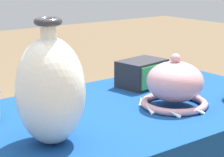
# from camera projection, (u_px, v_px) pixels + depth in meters

# --- Properties ---
(display_table) EXTENTS (1.20, 0.63, 0.79)m
(display_table) POSITION_uv_depth(u_px,v_px,m) (118.00, 138.00, 1.35)
(display_table) COLOR olive
(display_table) RESTS_ON ground_plane
(vase_tall_bulbous) EXTENTS (0.17, 0.17, 0.31)m
(vase_tall_bulbous) POSITION_uv_depth(u_px,v_px,m) (50.00, 90.00, 1.05)
(vase_tall_bulbous) COLOR white
(vase_tall_bulbous) RESTS_ON display_table
(vase_dome_bell) EXTENTS (0.22, 0.22, 0.17)m
(vase_dome_bell) POSITION_uv_depth(u_px,v_px,m) (175.00, 86.00, 1.35)
(vase_dome_bell) COLOR #D19399
(vase_dome_bell) RESTS_ON display_table
(mosaic_tile_box) EXTENTS (0.18, 0.15, 0.10)m
(mosaic_tile_box) POSITION_uv_depth(u_px,v_px,m) (142.00, 73.00, 1.59)
(mosaic_tile_box) COLOR #232328
(mosaic_tile_box) RESTS_ON display_table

